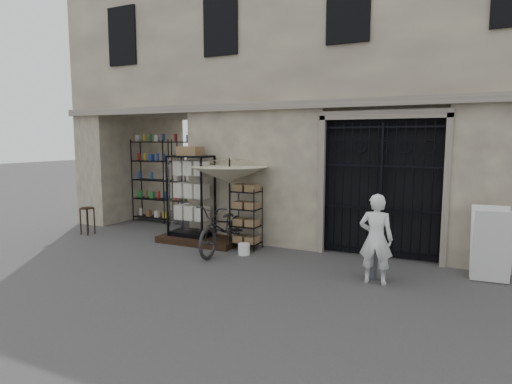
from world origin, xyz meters
The scene contains 15 objects.
ground centered at (0.00, 0.00, 0.00)m, with size 80.00×80.00×0.00m, color black.
main_building centered at (0.00, 4.00, 4.50)m, with size 14.00×4.00×9.00m, color #B6AB8A.
shop_recess centered at (-4.50, 2.80, 1.50)m, with size 3.00×1.70×3.00m, color black.
shop_shelving centered at (-4.55, 3.30, 1.25)m, with size 2.70×0.50×2.50m, color black.
iron_gate centered at (1.75, 2.28, 1.50)m, with size 2.50×0.21×3.00m.
step_platform centered at (-2.40, 1.55, 0.07)m, with size 2.00×0.90×0.15m, color black.
display_cabinet centered at (-2.66, 1.60, 1.03)m, with size 1.11×0.86×2.13m.
wire_rack centered at (-1.14, 1.57, 0.69)m, with size 0.74×0.66×1.41m.
market_umbrella centered at (-1.54, 1.53, 1.79)m, with size 2.02×2.04×2.49m.
white_bucket centered at (-0.94, 1.08, 0.12)m, with size 0.26×0.26×0.25m, color white.
bicycle centered at (-1.46, 1.09, 0.00)m, with size 0.73×1.10×2.09m, color black.
wooden_stool centered at (-5.60, 1.07, 0.38)m, with size 0.34×0.34×0.72m.
steel_bollard centered at (1.90, 0.64, 0.46)m, with size 0.17×0.17×0.92m, color slate.
shopkeeper centered at (1.98, 0.44, 0.00)m, with size 0.58×1.58×0.38m, color silver.
easel_sign centered at (3.78, 1.39, 0.67)m, with size 0.67×0.76×1.30m.
Camera 1 is at (3.27, -6.98, 2.50)m, focal length 30.00 mm.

